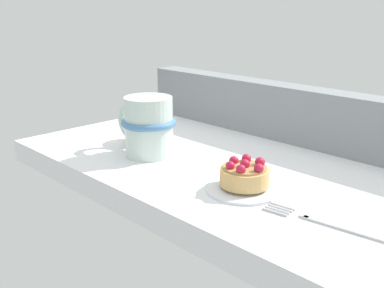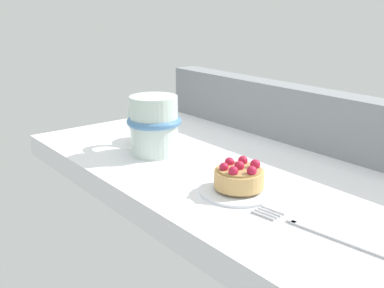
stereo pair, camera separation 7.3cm
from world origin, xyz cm
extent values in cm
cube|color=white|center=(0.00, 0.00, -2.00)|extent=(78.22, 41.39, 3.99)
cube|color=gray|center=(0.00, 17.97, 5.28)|extent=(76.66, 5.45, 10.56)
cylinder|color=silver|center=(7.79, -7.85, 0.42)|extent=(11.16, 11.16, 0.84)
cylinder|color=silver|center=(7.79, -7.85, 0.21)|extent=(6.14, 6.14, 0.42)
cylinder|color=tan|center=(7.79, -7.85, 2.06)|extent=(7.05, 7.05, 2.43)
cylinder|color=#AB854F|center=(7.79, -7.85, 3.42)|extent=(6.20, 6.20, 0.30)
sphere|color=#B71938|center=(7.79, -7.85, 3.92)|extent=(1.42, 1.42, 1.42)
sphere|color=#B71938|center=(10.32, -7.96, 3.97)|extent=(1.38, 1.38, 1.38)
sphere|color=#B71938|center=(8.82, -5.77, 3.99)|extent=(1.45, 1.45, 1.45)
sphere|color=#B71938|center=(6.38, -5.80, 3.90)|extent=(1.41, 1.41, 1.41)
sphere|color=#B71938|center=(5.54, -7.63, 3.81)|extent=(1.42, 1.42, 1.42)
sphere|color=#B71938|center=(6.79, -9.83, 3.92)|extent=(1.30, 1.30, 1.30)
sphere|color=#B71938|center=(8.80, -9.94, 3.95)|extent=(1.36, 1.36, 1.36)
cylinder|color=silver|center=(-13.93, -7.48, 5.17)|extent=(8.31, 8.31, 10.34)
torus|color=#4C7FB2|center=(-13.93, -7.48, 5.92)|extent=(9.56, 9.56, 1.20)
torus|color=silver|center=(-19.10, -7.48, 5.17)|extent=(6.99, 1.20, 6.99)
cube|color=#B7B7BC|center=(24.92, -8.66, 0.30)|extent=(12.48, 2.27, 0.60)
cube|color=#B7B7BC|center=(18.73, -9.44, 0.30)|extent=(1.26, 0.71, 0.60)
cube|color=#B7B7BC|center=(15.12, -8.79, 0.30)|extent=(3.50, 0.68, 0.60)
cube|color=#B7B7BC|center=(15.21, -9.52, 0.30)|extent=(3.50, 0.68, 0.60)
cube|color=#B7B7BC|center=(15.30, -10.25, 0.30)|extent=(3.50, 0.68, 0.60)
cube|color=#B7B7BC|center=(15.39, -10.98, 0.30)|extent=(3.50, 0.68, 0.60)
cylinder|color=silver|center=(-21.32, -3.44, 1.78)|extent=(6.24, 6.24, 3.55)
torus|color=beige|center=(-21.32, -3.44, 3.55)|extent=(6.72, 6.72, 0.60)
camera|label=1|loc=(46.54, -56.14, 25.96)|focal=43.43mm
camera|label=2|loc=(51.33, -50.70, 25.96)|focal=43.43mm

